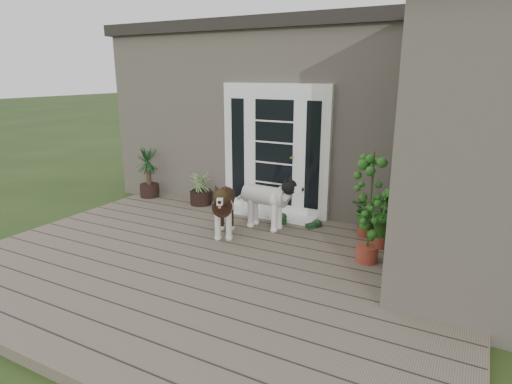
% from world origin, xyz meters
% --- Properties ---
extents(deck, '(6.20, 4.60, 0.12)m').
position_xyz_m(deck, '(0.00, 0.40, 0.06)').
color(deck, '#6B5B4C').
rests_on(deck, ground).
extents(house_main, '(7.40, 4.00, 3.10)m').
position_xyz_m(house_main, '(0.00, 4.65, 1.55)').
color(house_main, '#665E54').
rests_on(house_main, ground).
extents(roof_main, '(7.60, 4.20, 0.20)m').
position_xyz_m(roof_main, '(0.00, 4.65, 3.20)').
color(roof_main, '#2D2826').
rests_on(roof_main, house_main).
extents(house_wing, '(1.60, 2.40, 3.10)m').
position_xyz_m(house_wing, '(2.90, 1.50, 1.55)').
color(house_wing, '#665E54').
rests_on(house_wing, ground).
extents(door_unit, '(1.90, 0.14, 2.15)m').
position_xyz_m(door_unit, '(-0.20, 2.60, 1.19)').
color(door_unit, white).
rests_on(door_unit, deck).
extents(door_step, '(1.60, 0.40, 0.05)m').
position_xyz_m(door_step, '(-0.20, 2.40, 0.14)').
color(door_step, white).
rests_on(door_step, deck).
extents(brindle_dog, '(0.74, 0.97, 0.74)m').
position_xyz_m(brindle_dog, '(-0.38, 1.30, 0.49)').
color(brindle_dog, black).
rests_on(brindle_dog, deck).
extents(white_dog, '(0.93, 0.44, 0.76)m').
position_xyz_m(white_dog, '(0.01, 1.84, 0.50)').
color(white_dog, white).
rests_on(white_dog, deck).
extents(spider_plant, '(0.68, 0.68, 0.68)m').
position_xyz_m(spider_plant, '(-1.59, 2.40, 0.46)').
color(spider_plant, '#88965C').
rests_on(spider_plant, deck).
extents(yucca, '(0.89, 0.89, 0.98)m').
position_xyz_m(yucca, '(-2.75, 2.35, 0.61)').
color(yucca, black).
rests_on(yucca, deck).
extents(herb_a, '(0.63, 0.63, 0.59)m').
position_xyz_m(herb_a, '(1.46, 2.24, 0.42)').
color(herb_a, '#1D5819').
rests_on(herb_a, deck).
extents(herb_b, '(0.49, 0.49, 0.60)m').
position_xyz_m(herb_b, '(1.75, 1.94, 0.42)').
color(herb_b, '#1A5217').
rests_on(herb_b, deck).
extents(herb_c, '(0.44, 0.44, 0.64)m').
position_xyz_m(herb_c, '(1.74, 2.07, 0.44)').
color(herb_c, '#265A19').
rests_on(herb_c, deck).
extents(sapling, '(0.54, 0.54, 1.46)m').
position_xyz_m(sapling, '(1.70, 1.35, 0.85)').
color(sapling, '#1B5F1E').
rests_on(sapling, deck).
extents(clog_left, '(0.27, 0.35, 0.10)m').
position_xyz_m(clog_left, '(0.15, 2.21, 0.17)').
color(clog_left, black).
rests_on(clog_left, deck).
extents(clog_right, '(0.27, 0.32, 0.09)m').
position_xyz_m(clog_right, '(0.67, 2.20, 0.16)').
color(clog_right, '#16381A').
rests_on(clog_right, deck).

